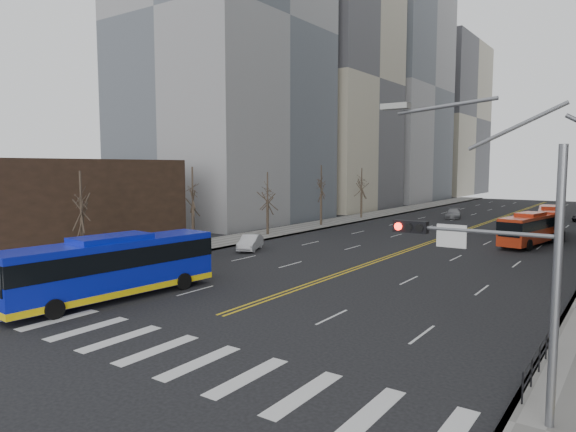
{
  "coord_description": "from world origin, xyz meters",
  "views": [
    {
      "loc": [
        17.06,
        -13.46,
        7.4
      ],
      "look_at": [
        1.03,
        9.46,
        4.69
      ],
      "focal_mm": 32.0,
      "sensor_mm": 36.0,
      "label": 1
    }
  ],
  "objects": [
    {
      "name": "car_dark_mid",
      "position": [
        5.57,
        49.41,
        0.71
      ],
      "size": [
        1.71,
        4.19,
        1.42
      ],
      "primitive_type": "imported",
      "rotation": [
        0.0,
        0.0,
        0.01
      ],
      "color": "black",
      "rests_on": "ground"
    },
    {
      "name": "pedestrian_railing",
      "position": [
        14.3,
        6.0,
        0.82
      ],
      "size": [
        0.06,
        6.06,
        1.02
      ],
      "color": "black",
      "rests_on": "sidewalk_right"
    },
    {
      "name": "signal_mast",
      "position": [
        13.77,
        2.0,
        4.86
      ],
      "size": [
        5.37,
        0.37,
        9.39
      ],
      "color": "slate",
      "rests_on": "ground"
    },
    {
      "name": "centerline",
      "position": [
        0.0,
        55.0,
        0.01
      ],
      "size": [
        0.55,
        100.0,
        0.01
      ],
      "color": "gold",
      "rests_on": "ground"
    },
    {
      "name": "street_trees",
      "position": [
        -7.18,
        34.55,
        4.87
      ],
      "size": [
        35.2,
        47.2,
        7.6
      ],
      "color": "#32271F",
      "rests_on": "ground"
    },
    {
      "name": "blue_bus",
      "position": [
        -7.13,
        4.0,
        1.88
      ],
      "size": [
        3.66,
        12.54,
        3.59
      ],
      "color": "#0C1ABB",
      "rests_on": "ground"
    },
    {
      "name": "car_silver",
      "position": [
        -5.42,
        59.94,
        0.69
      ],
      "size": [
        3.07,
        5.11,
        1.39
      ],
      "primitive_type": "imported",
      "rotation": [
        0.0,
        0.0,
        0.25
      ],
      "color": "gray",
      "rests_on": "ground"
    },
    {
      "name": "office_towers",
      "position": [
        0.12,
        68.51,
        23.92
      ],
      "size": [
        83.0,
        134.0,
        58.0
      ],
      "color": "gray",
      "rests_on": "ground"
    },
    {
      "name": "sidewalk_left",
      "position": [
        -16.5,
        45.0,
        0.07
      ],
      "size": [
        5.0,
        130.0,
        0.15
      ],
      "primitive_type": "cube",
      "color": "slate",
      "rests_on": "ground"
    },
    {
      "name": "ground",
      "position": [
        0.0,
        0.0,
        0.0
      ],
      "size": [
        220.0,
        220.0,
        0.0
      ],
      "primitive_type": "plane",
      "color": "black"
    },
    {
      "name": "red_bus_far",
      "position": [
        8.97,
        46.5,
        1.83
      ],
      "size": [
        3.8,
        10.52,
        3.29
      ],
      "color": "red",
      "rests_on": "ground"
    },
    {
      "name": "storefront",
      "position": [
        -26.0,
        11.97,
        4.0
      ],
      "size": [
        14.0,
        18.0,
        8.0
      ],
      "color": "black",
      "rests_on": "ground"
    },
    {
      "name": "red_bus_near",
      "position": [
        8.33,
        38.57,
        1.74
      ],
      "size": [
        3.94,
        9.96,
        3.12
      ],
      "color": "red",
      "rests_on": "ground"
    },
    {
      "name": "crosswalk",
      "position": [
        0.0,
        0.0,
        0.01
      ],
      "size": [
        26.7,
        4.0,
        0.01
      ],
      "color": "silver",
      "rests_on": "ground"
    },
    {
      "name": "car_white",
      "position": [
        -11.46,
        21.48,
        0.68
      ],
      "size": [
        3.02,
        4.38,
        1.37
      ],
      "primitive_type": "imported",
      "rotation": [
        0.0,
        0.0,
        0.42
      ],
      "color": "silver",
      "rests_on": "ground"
    }
  ]
}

